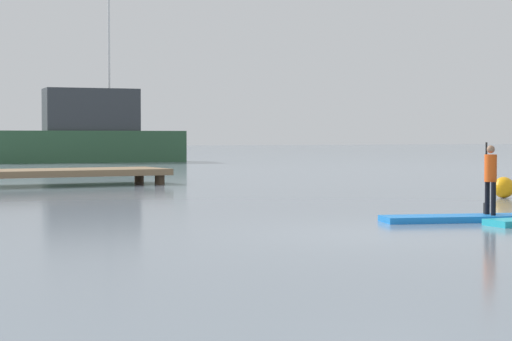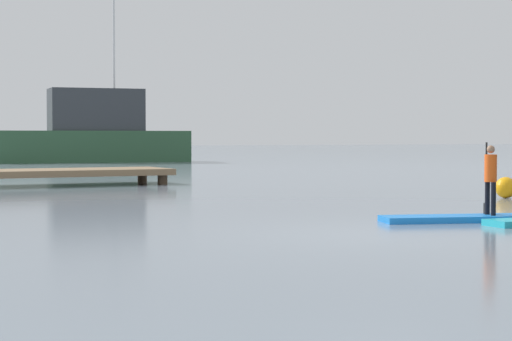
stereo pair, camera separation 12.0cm
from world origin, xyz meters
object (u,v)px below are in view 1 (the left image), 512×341
(paddler_child_solo, at_px, (490,176))
(mooring_buoy_mid, at_px, (504,187))
(fishing_boat_white_large, at_px, (85,134))
(paddleboard_near, at_px, (490,218))

(paddler_child_solo, distance_m, mooring_buoy_mid, 5.90)
(paddler_child_solo, bearing_deg, fishing_boat_white_large, 82.88)
(paddler_child_solo, distance_m, fishing_boat_white_large, 36.68)
(paddler_child_solo, height_order, mooring_buoy_mid, paddler_child_solo)
(paddleboard_near, relative_size, fishing_boat_white_large, 0.33)
(paddleboard_near, xyz_separation_m, paddler_child_solo, (0.01, 0.01, 0.68))
(paddleboard_near, height_order, mooring_buoy_mid, mooring_buoy_mid)
(mooring_buoy_mid, bearing_deg, fishing_boat_white_large, 89.25)
(paddleboard_near, bearing_deg, paddler_child_solo, 28.59)
(mooring_buoy_mid, bearing_deg, paddleboard_near, -134.55)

